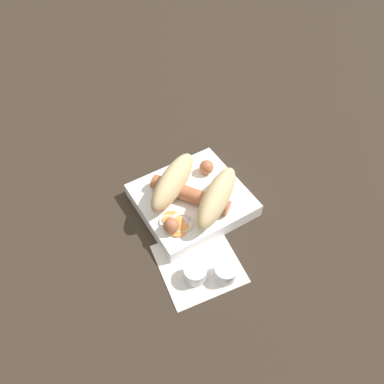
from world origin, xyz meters
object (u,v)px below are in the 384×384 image
object	(u,v)px
food_tray	(192,200)
condiment_cup_near	(195,274)
bread_roll	(194,189)
condiment_cup_far	(225,273)
sausage	(190,195)

from	to	relation	value
food_tray	condiment_cup_near	size ratio (longest dim) A/B	5.09
food_tray	bread_roll	bearing A→B (deg)	82.64
food_tray	bread_roll	xyz separation A→B (m)	(0.00, 0.01, 0.05)
food_tray	condiment_cup_far	bearing A→B (deg)	78.39
bread_roll	condiment_cup_near	xyz separation A→B (m)	(0.08, 0.13, -0.05)
food_tray	sausage	bearing A→B (deg)	36.93
bread_roll	condiment_cup_far	world-z (taller)	bread_roll
food_tray	condiment_cup_far	world-z (taller)	same
food_tray	condiment_cup_far	xyz separation A→B (m)	(0.03, 0.17, -0.00)
bread_roll	condiment_cup_near	distance (m)	0.16
bread_roll	condiment_cup_far	bearing A→B (deg)	78.10
bread_roll	condiment_cup_near	bearing A→B (deg)	58.82
sausage	condiment_cup_near	size ratio (longest dim) A/B	4.00
condiment_cup_far	food_tray	bearing A→B (deg)	-101.61
condiment_cup_near	condiment_cup_far	world-z (taller)	same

